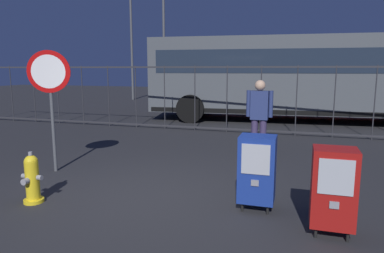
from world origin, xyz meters
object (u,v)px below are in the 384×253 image
(newspaper_box_secondary, at_px, (333,187))
(street_light_near_left, at_px, (164,26))
(bus_near, at_px, (297,74))
(newspaper_box_primary, at_px, (257,169))
(street_light_near_right, at_px, (131,27))
(fire_hydrant, at_px, (32,179))
(pedestrian, at_px, (259,115))
(stop_sign, at_px, (50,86))
(bus_far, at_px, (347,73))

(newspaper_box_secondary, bearing_deg, street_light_near_left, 118.11)
(newspaper_box_secondary, xyz_separation_m, bus_near, (-0.53, 9.20, 1.14))
(newspaper_box_primary, height_order, street_light_near_right, street_light_near_right)
(fire_hydrant, bearing_deg, bus_near, 69.71)
(pedestrian, xyz_separation_m, street_light_near_right, (-9.15, 12.45, 3.47))
(fire_hydrant, xyz_separation_m, stop_sign, (-0.73, 1.40, 1.25))
(street_light_near_left, bearing_deg, street_light_near_right, 158.13)
(fire_hydrant, distance_m, bus_far, 15.44)
(stop_sign, distance_m, pedestrian, 4.13)
(bus_near, bearing_deg, street_light_near_left, 138.71)
(newspaper_box_primary, xyz_separation_m, stop_sign, (-3.82, 0.70, 1.03))
(pedestrian, bearing_deg, newspaper_box_secondary, -69.61)
(fire_hydrant, relative_size, newspaper_box_primary, 0.73)
(newspaper_box_secondary, bearing_deg, bus_near, 93.31)
(bus_far, bearing_deg, pedestrian, -106.49)
(bus_far, bearing_deg, street_light_near_right, 170.87)
(stop_sign, bearing_deg, bus_near, 62.28)
(newspaper_box_primary, bearing_deg, pedestrian, 95.99)
(fire_hydrant, xyz_separation_m, newspaper_box_secondary, (4.01, 0.20, 0.22))
(street_light_near_right, bearing_deg, fire_hydrant, -68.22)
(pedestrian, xyz_separation_m, street_light_near_left, (-6.64, 11.44, 3.28))
(bus_far, distance_m, street_light_near_right, 12.45)
(newspaper_box_primary, xyz_separation_m, bus_near, (0.39, 8.70, 1.14))
(fire_hydrant, distance_m, stop_sign, 2.01)
(bus_far, distance_m, street_light_near_left, 9.88)
(newspaper_box_secondary, height_order, bus_far, bus_far)
(bus_far, bearing_deg, street_light_near_left, 174.88)
(bus_near, bearing_deg, newspaper_box_secondary, -91.13)
(newspaper_box_secondary, relative_size, pedestrian, 0.61)
(street_light_near_left, xyz_separation_m, street_light_near_right, (-2.51, 1.01, 0.19))
(pedestrian, distance_m, bus_near, 6.04)
(newspaper_box_secondary, distance_m, street_light_near_left, 17.05)
(bus_near, bearing_deg, street_light_near_right, 142.11)
(newspaper_box_primary, height_order, newspaper_box_secondary, same)
(newspaper_box_secondary, relative_size, street_light_near_right, 0.13)
(pedestrian, xyz_separation_m, bus_near, (0.67, 5.96, 0.76))
(bus_near, xyz_separation_m, street_light_near_right, (-9.83, 6.49, 2.71))
(pedestrian, height_order, street_light_near_left, street_light_near_left)
(pedestrian, relative_size, bus_near, 0.16)
(street_light_near_right, bearing_deg, newspaper_box_primary, -58.15)
(newspaper_box_primary, relative_size, bus_near, 0.10)
(newspaper_box_primary, bearing_deg, fire_hydrant, -167.23)
(street_light_near_left, bearing_deg, fire_hydrant, -75.54)
(newspaper_box_primary, bearing_deg, bus_near, 87.46)
(newspaper_box_primary, xyz_separation_m, street_light_near_left, (-6.93, 14.19, 3.66))
(bus_far, relative_size, street_light_near_right, 1.37)
(fire_hydrant, bearing_deg, bus_far, 68.26)
(fire_hydrant, bearing_deg, street_light_near_right, 111.78)
(newspaper_box_secondary, relative_size, bus_far, 0.10)
(newspaper_box_primary, distance_m, stop_sign, 4.02)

